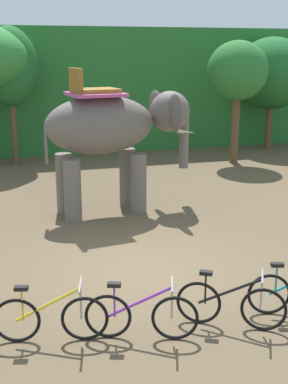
% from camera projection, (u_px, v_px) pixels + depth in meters
% --- Properties ---
extents(ground_plane, '(80.00, 80.00, 0.00)m').
position_uv_depth(ground_plane, '(142.00, 269.00, 10.12)').
color(ground_plane, brown).
extents(foliage_hedge, '(36.00, 6.00, 5.13)m').
position_uv_depth(foliage_hedge, '(52.00, 88.00, 23.24)').
color(foliage_hedge, '#28702D').
rests_on(foliage_hedge, ground).
extents(tree_center_right, '(2.00, 2.00, 5.06)m').
position_uv_depth(tree_center_right, '(10.00, 67.00, 18.46)').
color(tree_center_right, brown).
rests_on(tree_center_right, ground).
extents(tree_center_left, '(2.24, 2.24, 4.57)m').
position_uv_depth(tree_center_left, '(238.00, 72.00, 18.90)').
color(tree_center_left, brown).
rests_on(tree_center_left, ground).
extents(tree_left, '(3.22, 3.22, 4.77)m').
position_uv_depth(tree_left, '(272.00, 73.00, 21.81)').
color(tree_left, brown).
rests_on(tree_left, ground).
extents(elephant, '(4.22, 2.17, 3.78)m').
position_uv_depth(elephant, '(112.00, 130.00, 13.25)').
color(elephant, '#665E56').
rests_on(elephant, ground).
extents(bike_yellow, '(1.68, 0.58, 0.92)m').
position_uv_depth(bike_yellow, '(50.00, 318.00, 7.51)').
color(bike_yellow, black).
rests_on(bike_yellow, ground).
extents(bike_purple, '(1.63, 0.70, 0.92)m').
position_uv_depth(bike_purple, '(141.00, 315.00, 7.58)').
color(bike_purple, black).
rests_on(bike_purple, ground).
extents(bike_black, '(1.52, 0.89, 0.92)m').
position_uv_depth(bike_black, '(230.00, 304.00, 7.91)').
color(bike_black, black).
rests_on(bike_black, ground).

